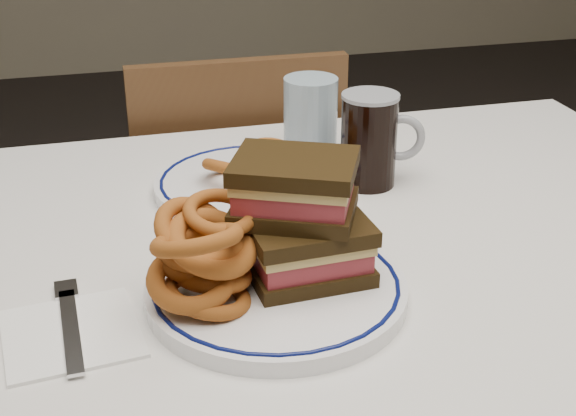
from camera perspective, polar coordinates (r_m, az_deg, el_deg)
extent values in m
cube|color=silver|center=(1.01, 0.23, -3.21)|extent=(1.26, 0.86, 0.03)
cylinder|color=#402414|center=(1.67, 15.39, -6.76)|extent=(0.06, 0.06, 0.71)
cube|color=silver|center=(1.43, -4.26, 1.91)|extent=(1.26, 0.01, 0.17)
cube|color=#402414|center=(1.75, -4.30, -2.41)|extent=(0.40, 0.40, 0.04)
cylinder|color=#402414|center=(2.02, -0.25, -4.94)|extent=(0.03, 0.03, 0.38)
cylinder|color=#402414|center=(1.75, 2.48, -10.40)|extent=(0.03, 0.03, 0.38)
cylinder|color=#402414|center=(1.98, -9.82, -6.10)|extent=(0.03, 0.03, 0.38)
cylinder|color=#402414|center=(1.70, -8.72, -11.96)|extent=(0.03, 0.03, 0.38)
cube|color=#402414|center=(1.49, -3.34, 2.42)|extent=(0.39, 0.03, 0.43)
cylinder|color=white|center=(0.89, -0.84, -5.88)|extent=(0.29, 0.29, 0.02)
torus|color=#0A1351|center=(0.88, -0.85, -5.35)|extent=(0.27, 0.27, 0.01)
cube|color=black|center=(0.89, 1.39, -4.27)|extent=(0.14, 0.11, 0.02)
cube|color=#A12E37|center=(0.88, 1.40, -3.17)|extent=(0.12, 0.10, 0.02)
cube|color=tan|center=(0.88, 1.41, -2.24)|extent=(0.13, 0.10, 0.01)
cube|color=black|center=(0.87, 1.42, -1.42)|extent=(0.14, 0.11, 0.02)
cube|color=black|center=(0.87, 0.46, -0.02)|extent=(0.16, 0.15, 0.02)
cube|color=#A12E37|center=(0.87, 0.46, 1.15)|extent=(0.15, 0.14, 0.02)
cube|color=tan|center=(0.86, 0.46, 2.13)|extent=(0.15, 0.14, 0.01)
cube|color=black|center=(0.85, 0.47, 3.00)|extent=(0.16, 0.15, 0.02)
torus|color=brown|center=(0.85, -5.79, -6.14)|extent=(0.10, 0.10, 0.04)
torus|color=brown|center=(0.86, -5.41, -4.72)|extent=(0.09, 0.09, 0.05)
torus|color=brown|center=(0.84, -6.91, -5.02)|extent=(0.09, 0.09, 0.05)
torus|color=brown|center=(0.86, -6.70, -3.58)|extent=(0.08, 0.08, 0.03)
torus|color=brown|center=(0.85, -6.05, -2.72)|extent=(0.10, 0.10, 0.03)
torus|color=brown|center=(0.84, -5.44, -2.49)|extent=(0.11, 0.10, 0.07)
torus|color=brown|center=(0.85, -6.62, -1.73)|extent=(0.11, 0.09, 0.09)
torus|color=brown|center=(0.81, -6.51, -2.28)|extent=(0.10, 0.10, 0.06)
torus|color=brown|center=(0.85, -4.85, -0.33)|extent=(0.08, 0.08, 0.04)
cylinder|color=silver|center=(0.93, -3.16, -2.67)|extent=(0.05, 0.05, 0.03)
cylinder|color=#920C02|center=(0.92, -3.18, -2.09)|extent=(0.04, 0.04, 0.01)
cylinder|color=black|center=(1.15, 5.76, 4.77)|extent=(0.08, 0.08, 0.13)
cylinder|color=#9599A3|center=(1.13, 5.91, 7.93)|extent=(0.08, 0.08, 0.01)
torus|color=#9599A3|center=(1.15, 8.05, 4.96)|extent=(0.07, 0.03, 0.07)
cylinder|color=#9AB4C6|center=(1.23, 1.60, 6.32)|extent=(0.08, 0.08, 0.13)
cylinder|color=white|center=(1.14, -2.58, 1.61)|extent=(0.28, 0.28, 0.02)
torus|color=#0A1351|center=(1.14, -2.59, 2.04)|extent=(0.26, 0.26, 0.01)
torus|color=brown|center=(1.14, -2.67, 2.58)|extent=(0.09, 0.09, 0.07)
torus|color=brown|center=(1.12, -3.92, 2.73)|extent=(0.10, 0.09, 0.07)
torus|color=brown|center=(1.11, -1.49, 2.96)|extent=(0.09, 0.08, 0.05)
torus|color=brown|center=(1.10, -1.22, 3.52)|extent=(0.09, 0.09, 0.04)
cube|color=white|center=(0.86, -15.15, -8.60)|extent=(0.15, 0.15, 0.00)
cube|color=silver|center=(0.86, -15.18, -8.38)|extent=(0.02, 0.16, 0.00)
cube|color=silver|center=(0.93, -15.50, -5.60)|extent=(0.03, 0.04, 0.00)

